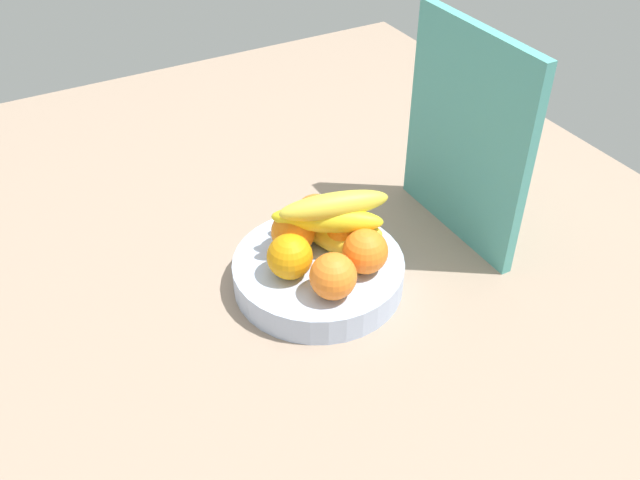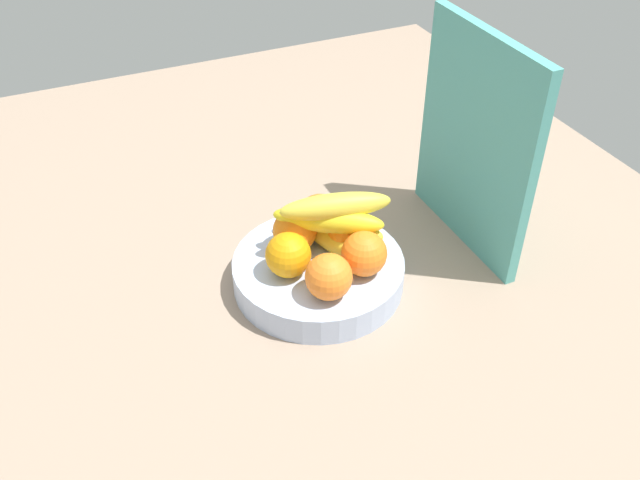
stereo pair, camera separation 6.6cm
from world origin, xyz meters
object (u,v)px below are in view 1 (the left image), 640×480
orange_front_left (333,276)px  orange_back_left (316,215)px  fruit_bowl (320,272)px  banana_bunch (331,222)px  cutting_board (466,137)px  orange_center (347,229)px  orange_back_right (293,232)px  orange_top_stack (290,257)px  orange_front_right (365,251)px

orange_front_left → orange_back_left: (-14.07, 4.88, 0.00)cm
fruit_bowl → banana_bunch: bearing=121.1°
cutting_board → orange_center: bearing=-88.9°
orange_center → orange_back_right: (-3.30, -7.65, 0.00)cm
orange_front_left → cutting_board: bearing=107.3°
orange_front_left → orange_back_left: size_ratio=1.00×
orange_front_left → orange_top_stack: size_ratio=1.00×
orange_back_left → cutting_board: (4.88, 24.59, 9.90)cm
orange_center → cutting_board: cutting_board is taller
orange_center → orange_back_right: same height
orange_center → orange_front_left: bearing=-40.4°
orange_center → orange_back_right: 8.33cm
orange_center → orange_back_left: 5.94cm
orange_back_right → orange_top_stack: same height
fruit_bowl → banana_bunch: banana_bunch is taller
orange_center → orange_top_stack: bearing=-80.6°
orange_center → orange_back_left: bearing=-155.1°
fruit_bowl → orange_center: (-1.11, 5.35, 5.77)cm
fruit_bowl → orange_center: size_ratio=3.87×
orange_center → cutting_board: 24.21cm
orange_front_right → banana_bunch: bearing=-162.6°
orange_back_left → fruit_bowl: bearing=-23.7°
fruit_bowl → orange_front_right: bearing=44.4°
orange_top_stack → cutting_board: 34.43cm
orange_front_left → banana_bunch: bearing=152.4°
orange_back_right → banana_bunch: bearing=62.1°
orange_center → banana_bunch: (-0.59, -2.53, 1.86)cm
orange_back_left → orange_back_right: (2.08, -5.15, 0.00)cm
orange_top_stack → orange_front_left: bearing=26.4°
orange_front_right → orange_back_left: size_ratio=1.00×
orange_center → orange_back_right: size_ratio=1.00×
banana_bunch → cutting_board: bearing=89.8°
orange_front_left → orange_back_left: 14.90cm
orange_back_left → orange_top_stack: bearing=-49.2°
orange_center → cutting_board: size_ratio=0.19×
cutting_board → orange_back_left: bearing=-101.5°
orange_front_right → orange_center: same height
orange_top_stack → banana_bunch: 8.82cm
orange_back_right → orange_front_right: bearing=37.4°
orange_back_right → cutting_board: (2.80, 29.74, 9.90)cm
orange_front_left → cutting_board: (-9.19, 29.47, 9.90)cm
orange_back_right → orange_top_stack: size_ratio=1.00×
orange_center → orange_back_left: (-5.38, -2.50, 0.00)cm
orange_front_right → orange_top_stack: (-4.35, -10.40, 0.00)cm
orange_center → banana_bunch: 3.19cm
fruit_bowl → orange_top_stack: 7.98cm
orange_back_right → orange_back_left: bearing=112.0°
fruit_bowl → orange_back_right: orange_back_right is taller
banana_bunch → orange_top_stack: bearing=-73.9°
orange_front_left → orange_center: 11.40cm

